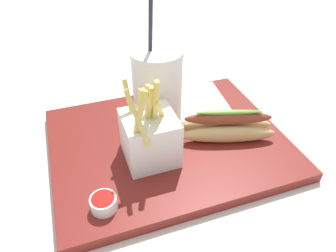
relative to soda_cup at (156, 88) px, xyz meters
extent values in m
cube|color=silver|center=(0.00, 0.06, -0.11)|extent=(2.40, 2.40, 0.02)
cube|color=maroon|center=(0.00, 0.06, -0.09)|extent=(0.43, 0.34, 0.02)
cylinder|color=white|center=(0.00, 0.00, -0.01)|extent=(0.09, 0.09, 0.14)
cylinder|color=white|center=(0.00, 0.00, 0.07)|extent=(0.10, 0.10, 0.01)
cylinder|color=#262633|center=(0.01, 0.00, 0.12)|extent=(0.01, 0.02, 0.10)
cube|color=white|center=(0.04, 0.10, -0.03)|extent=(0.09, 0.09, 0.09)
cube|color=#E5C660|center=(0.06, 0.13, 0.04)|extent=(0.03, 0.01, 0.08)
cube|color=#E5C660|center=(0.07, 0.07, 0.03)|extent=(0.01, 0.03, 0.07)
cube|color=#E5C660|center=(0.02, 0.10, 0.02)|extent=(0.03, 0.04, 0.06)
cube|color=#E5C660|center=(0.05, 0.08, 0.02)|extent=(0.01, 0.01, 0.06)
cube|color=#E5C660|center=(0.04, 0.10, 0.03)|extent=(0.04, 0.03, 0.09)
cube|color=#E5C660|center=(0.04, 0.10, 0.03)|extent=(0.01, 0.02, 0.07)
cube|color=#E5C660|center=(0.03, 0.08, 0.02)|extent=(0.01, 0.01, 0.06)
cube|color=#E5C660|center=(0.07, 0.13, 0.03)|extent=(0.03, 0.04, 0.09)
cube|color=#E5C660|center=(0.03, 0.11, 0.04)|extent=(0.01, 0.03, 0.09)
ellipsoid|color=tan|center=(-0.11, 0.08, -0.06)|extent=(0.18, 0.08, 0.03)
ellipsoid|color=tan|center=(-0.11, 0.10, -0.06)|extent=(0.18, 0.08, 0.03)
ellipsoid|color=brown|center=(-0.11, 0.09, -0.03)|extent=(0.16, 0.07, 0.02)
ellipsoid|color=#6B9E33|center=(-0.11, 0.09, -0.02)|extent=(0.12, 0.05, 0.01)
cylinder|color=white|center=(0.14, 0.18, -0.07)|extent=(0.04, 0.04, 0.02)
cylinder|color=#B2140F|center=(0.14, 0.18, -0.06)|extent=(0.03, 0.03, 0.01)
cube|color=white|center=(-0.10, -0.04, -0.07)|extent=(0.14, 0.15, 0.00)
camera|label=1|loc=(0.15, 0.50, 0.31)|focal=34.47mm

